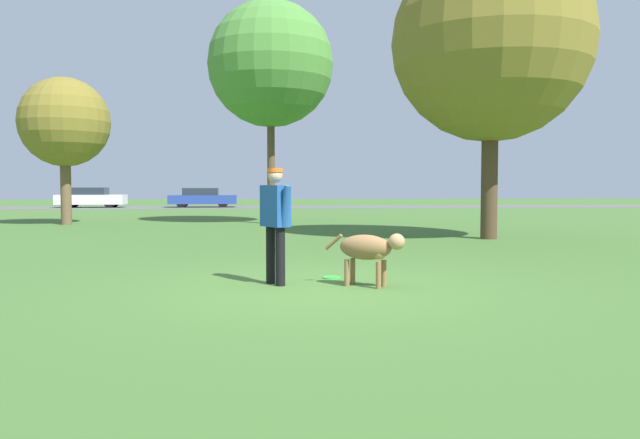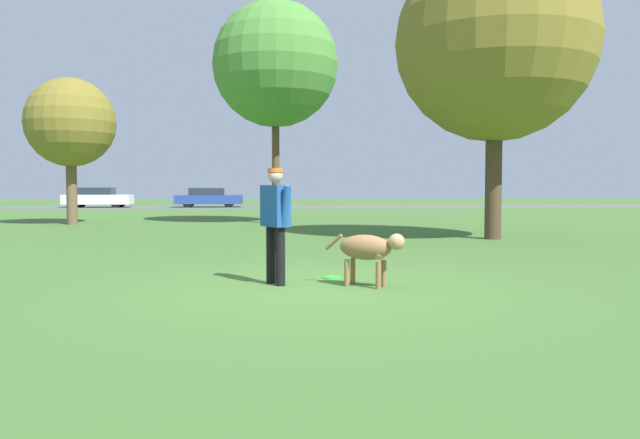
{
  "view_description": "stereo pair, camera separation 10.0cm",
  "coord_description": "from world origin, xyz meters",
  "px_view_note": "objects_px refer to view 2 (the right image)",
  "views": [
    {
      "loc": [
        -0.67,
        -8.2,
        1.34
      ],
      "look_at": [
        0.13,
        0.18,
        0.9
      ],
      "focal_mm": 35.0,
      "sensor_mm": 36.0,
      "label": 1
    },
    {
      "loc": [
        -0.57,
        -8.21,
        1.34
      ],
      "look_at": [
        0.13,
        0.18,
        0.9
      ],
      "focal_mm": 35.0,
      "sensor_mm": 36.0,
      "label": 2
    }
  ],
  "objects_px": {
    "dog": "(369,249)",
    "tree_far_left": "(70,123)",
    "person": "(275,216)",
    "parked_car_blue": "(209,198)",
    "frisbee": "(332,277)",
    "parked_car_white": "(98,198)",
    "tree_mid_center": "(275,64)",
    "tree_near_right": "(495,42)"
  },
  "relations": [
    {
      "from": "person",
      "to": "parked_car_blue",
      "type": "xyz_separation_m",
      "value": [
        -4.0,
        32.77,
        -0.32
      ]
    },
    {
      "from": "tree_mid_center",
      "to": "parked_car_blue",
      "type": "height_order",
      "value": "tree_mid_center"
    },
    {
      "from": "dog",
      "to": "frisbee",
      "type": "bearing_deg",
      "value": 149.62
    },
    {
      "from": "person",
      "to": "parked_car_blue",
      "type": "bearing_deg",
      "value": 157.55
    },
    {
      "from": "parked_car_white",
      "to": "parked_car_blue",
      "type": "height_order",
      "value": "parked_car_white"
    },
    {
      "from": "parked_car_white",
      "to": "tree_near_right",
      "type": "bearing_deg",
      "value": -57.68
    },
    {
      "from": "tree_near_right",
      "to": "parked_car_blue",
      "type": "relative_size",
      "value": 1.72
    },
    {
      "from": "tree_mid_center",
      "to": "person",
      "type": "bearing_deg",
      "value": -90.71
    },
    {
      "from": "tree_near_right",
      "to": "parked_car_white",
      "type": "xyz_separation_m",
      "value": [
        -16.74,
        25.73,
        -4.36
      ]
    },
    {
      "from": "tree_near_right",
      "to": "parked_car_blue",
      "type": "xyz_separation_m",
      "value": [
        -9.66,
        25.75,
        -4.37
      ]
    },
    {
      "from": "person",
      "to": "parked_car_white",
      "type": "bearing_deg",
      "value": 169.29
    },
    {
      "from": "parked_car_blue",
      "to": "person",
      "type": "bearing_deg",
      "value": -84.27
    },
    {
      "from": "dog",
      "to": "frisbee",
      "type": "height_order",
      "value": "dog"
    },
    {
      "from": "person",
      "to": "dog",
      "type": "height_order",
      "value": "person"
    },
    {
      "from": "person",
      "to": "frisbee",
      "type": "height_order",
      "value": "person"
    },
    {
      "from": "dog",
      "to": "parked_car_blue",
      "type": "distance_m",
      "value": 33.48
    },
    {
      "from": "frisbee",
      "to": "tree_mid_center",
      "type": "height_order",
      "value": "tree_mid_center"
    },
    {
      "from": "frisbee",
      "to": "parked_car_blue",
      "type": "xyz_separation_m",
      "value": [
        -4.84,
        32.23,
        0.62
      ]
    },
    {
      "from": "person",
      "to": "tree_far_left",
      "type": "distance_m",
      "value": 16.23
    },
    {
      "from": "person",
      "to": "tree_mid_center",
      "type": "height_order",
      "value": "tree_mid_center"
    },
    {
      "from": "tree_mid_center",
      "to": "frisbee",
      "type": "bearing_deg",
      "value": -87.22
    },
    {
      "from": "person",
      "to": "dog",
      "type": "bearing_deg",
      "value": 46.97
    },
    {
      "from": "tree_mid_center",
      "to": "tree_far_left",
      "type": "height_order",
      "value": "tree_mid_center"
    },
    {
      "from": "frisbee",
      "to": "tree_far_left",
      "type": "height_order",
      "value": "tree_far_left"
    },
    {
      "from": "tree_mid_center",
      "to": "parked_car_blue",
      "type": "distance_m",
      "value": 19.7
    },
    {
      "from": "dog",
      "to": "tree_near_right",
      "type": "relative_size",
      "value": 0.14
    },
    {
      "from": "tree_mid_center",
      "to": "tree_far_left",
      "type": "bearing_deg",
      "value": 178.8
    },
    {
      "from": "tree_mid_center",
      "to": "tree_near_right",
      "type": "relative_size",
      "value": 1.06
    },
    {
      "from": "frisbee",
      "to": "tree_near_right",
      "type": "bearing_deg",
      "value": 53.4
    },
    {
      "from": "dog",
      "to": "tree_far_left",
      "type": "relative_size",
      "value": 0.2
    },
    {
      "from": "parked_car_white",
      "to": "parked_car_blue",
      "type": "distance_m",
      "value": 7.09
    },
    {
      "from": "parked_car_blue",
      "to": "tree_far_left",
      "type": "bearing_deg",
      "value": -100.75
    },
    {
      "from": "dog",
      "to": "frisbee",
      "type": "relative_size",
      "value": 3.9
    },
    {
      "from": "person",
      "to": "tree_mid_center",
      "type": "distance_m",
      "value": 15.0
    },
    {
      "from": "tree_far_left",
      "to": "parked_car_white",
      "type": "distance_m",
      "value": 19.05
    },
    {
      "from": "tree_near_right",
      "to": "tree_mid_center",
      "type": "bearing_deg",
      "value": 127.29
    },
    {
      "from": "tree_mid_center",
      "to": "tree_near_right",
      "type": "distance_m",
      "value": 9.07
    },
    {
      "from": "frisbee",
      "to": "tree_near_right",
      "type": "relative_size",
      "value": 0.04
    },
    {
      "from": "tree_near_right",
      "to": "parked_car_white",
      "type": "height_order",
      "value": "tree_near_right"
    },
    {
      "from": "dog",
      "to": "parked_car_white",
      "type": "relative_size",
      "value": 0.25
    },
    {
      "from": "parked_car_white",
      "to": "parked_car_blue",
      "type": "xyz_separation_m",
      "value": [
        7.09,
        0.01,
        -0.01
      ]
    },
    {
      "from": "person",
      "to": "tree_mid_center",
      "type": "bearing_deg",
      "value": 149.88
    }
  ]
}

